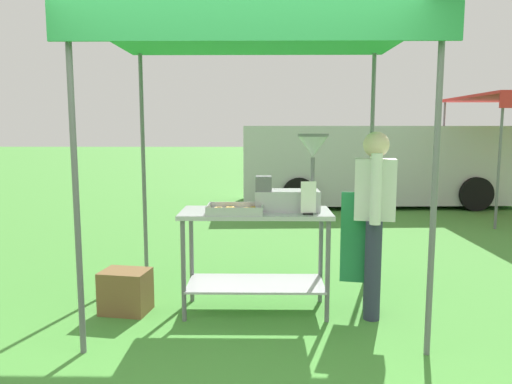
{
  "coord_description": "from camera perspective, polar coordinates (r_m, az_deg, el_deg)",
  "views": [
    {
      "loc": [
        0.18,
        -3.24,
        1.63
      ],
      "look_at": [
        0.13,
        1.13,
        1.06
      ],
      "focal_mm": 33.71,
      "sensor_mm": 36.0,
      "label": 1
    }
  ],
  "objects": [
    {
      "name": "supply_crate",
      "position": [
        4.53,
        -15.2,
        -11.3
      ],
      "size": [
        0.45,
        0.37,
        0.38
      ],
      "color": "brown",
      "rests_on": "ground"
    },
    {
      "name": "menu_sign",
      "position": [
        4.04,
        6.23,
        -0.99
      ],
      "size": [
        0.13,
        0.05,
        0.28
      ],
      "color": "black",
      "rests_on": "donut_cart"
    },
    {
      "name": "donut_cart",
      "position": [
        4.28,
        -0.03,
        -5.63
      ],
      "size": [
        1.32,
        0.58,
        0.92
      ],
      "color": "#B7B7BC",
      "rests_on": "ground"
    },
    {
      "name": "donut_tray",
      "position": [
        4.12,
        -2.58,
        -2.2
      ],
      "size": [
        0.47,
        0.33,
        0.07
      ],
      "color": "#B7B7BC",
      "rests_on": "donut_cart"
    },
    {
      "name": "stall_canopy",
      "position": [
        4.33,
        -0.02,
        17.45
      ],
      "size": [
        2.72,
        2.16,
        2.48
      ],
      "color": "slate",
      "rests_on": "ground"
    },
    {
      "name": "donut_fryer",
      "position": [
        4.23,
        4.41,
        1.11
      ],
      "size": [
        0.63,
        0.28,
        0.67
      ],
      "color": "#B7B7BC",
      "rests_on": "donut_cart"
    },
    {
      "name": "ground_plane",
      "position": [
        9.38,
        -0.46,
        -2.52
      ],
      "size": [
        70.0,
        70.0,
        0.0
      ],
      "primitive_type": "plane",
      "color": "#478E38"
    },
    {
      "name": "van_silver",
      "position": [
        10.77,
        13.89,
        3.27
      ],
      "size": [
        5.81,
        2.28,
        1.69
      ],
      "color": "#BCBCC1",
      "rests_on": "ground"
    },
    {
      "name": "vendor",
      "position": [
        4.26,
        13.74,
        -2.55
      ],
      "size": [
        0.46,
        0.54,
        1.61
      ],
      "color": "#2D3347",
      "rests_on": "ground"
    }
  ]
}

